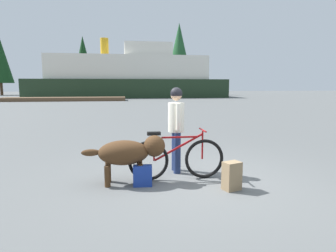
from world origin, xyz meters
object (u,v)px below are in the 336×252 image
(person_cyclist, at_px, (176,122))
(ferry_boat, at_px, (130,77))
(bicycle, at_px, (176,158))
(handbag_pannier, at_px, (143,176))
(dog, at_px, (130,152))
(backpack, at_px, (232,176))

(person_cyclist, height_order, ferry_boat, ferry_boat)
(bicycle, bearing_deg, handbag_pannier, -158.00)
(person_cyclist, bearing_deg, bicycle, -100.40)
(dog, distance_m, backpack, 1.79)
(bicycle, relative_size, backpack, 3.75)
(bicycle, height_order, backpack, bicycle)
(ferry_boat, bearing_deg, person_cyclist, -90.05)
(person_cyclist, relative_size, backpack, 3.56)
(person_cyclist, distance_m, dog, 1.18)
(handbag_pannier, relative_size, ferry_boat, 0.01)
(handbag_pannier, distance_m, ferry_boat, 37.67)
(backpack, bearing_deg, dog, 160.37)
(backpack, relative_size, handbag_pannier, 1.33)
(dog, height_order, ferry_boat, ferry_boat)
(dog, bearing_deg, person_cyclist, 31.43)
(handbag_pannier, bearing_deg, bicycle, 22.00)
(backpack, xyz_separation_m, handbag_pannier, (-1.44, 0.42, -0.06))
(person_cyclist, distance_m, ferry_boat, 36.87)
(person_cyclist, relative_size, dog, 1.16)
(bicycle, bearing_deg, person_cyclist, 79.60)
(dog, xyz_separation_m, handbag_pannier, (0.21, -0.17, -0.38))
(dog, bearing_deg, handbag_pannier, -39.35)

